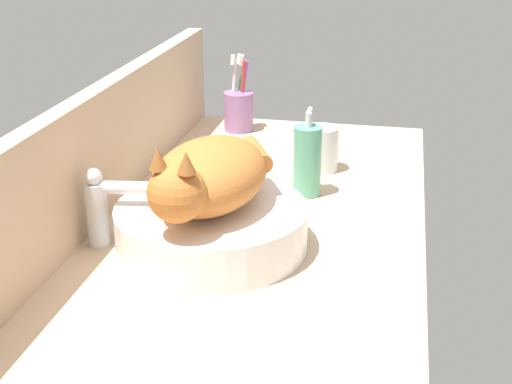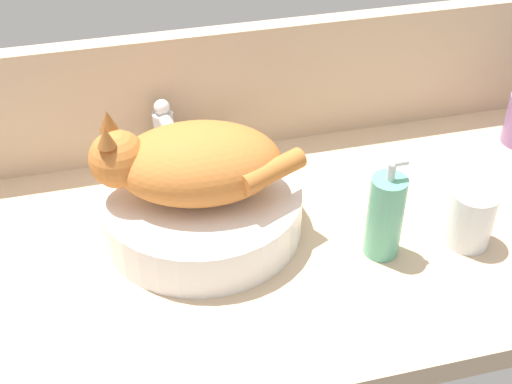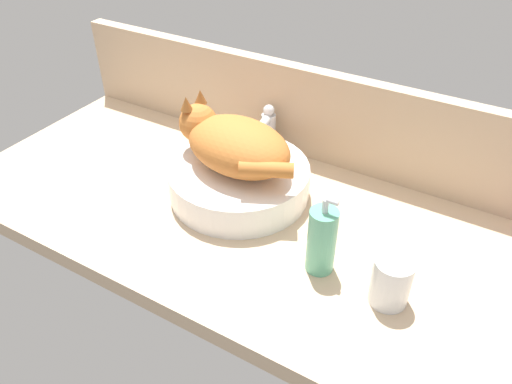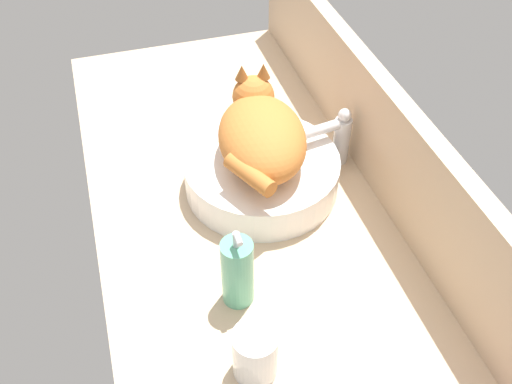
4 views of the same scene
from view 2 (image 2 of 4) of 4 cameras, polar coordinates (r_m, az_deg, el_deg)
The scene contains 7 objects.
ground_plane at distance 113.95cm, azimuth -1.17°, elevation -4.75°, with size 136.42×60.22×4.00cm, color #D1B28E.
backsplash_panel at distance 128.69cm, azimuth -4.19°, elevation 8.02°, with size 136.42×3.60×22.98cm, color #CCAD8C.
sink_basin at distance 113.08cm, azimuth -4.35°, elevation -1.47°, with size 31.70×31.70×7.36cm, color white.
cat at distance 107.36cm, azimuth -5.31°, elevation 2.38°, with size 31.72×20.56×14.00cm.
faucet at distance 124.89cm, azimuth -7.21°, elevation 4.57°, with size 4.44×11.85×13.60cm.
soap_dispenser at distance 108.11cm, azimuth 10.29°, elevation -1.91°, with size 5.45×5.45×17.10cm.
water_glass at distance 114.87cm, azimuth 16.76°, elevation -2.22°, with size 7.05×7.05×9.47cm.
Camera 2 is at (-18.61, -82.28, 74.60)cm, focal length 50.00 mm.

